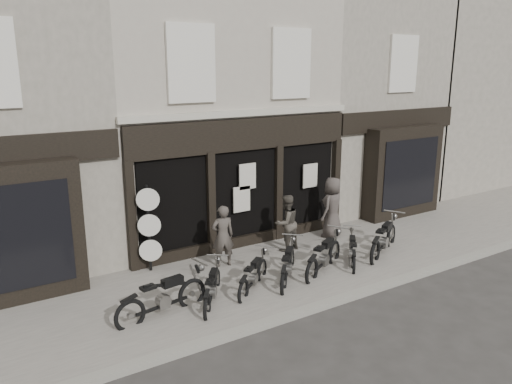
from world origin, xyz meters
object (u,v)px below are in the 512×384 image
motorcycle_3 (288,268)px  man_left (223,236)px  motorcycle_0 (163,301)px  man_centre (286,223)px  man_right (332,207)px  advert_sign_post (149,232)px  motorcycle_1 (212,291)px  motorcycle_2 (253,278)px  motorcycle_6 (384,242)px  motorcycle_5 (352,253)px  motorcycle_4 (324,259)px

motorcycle_3 → man_left: 1.97m
motorcycle_0 → man_left: (2.39, 1.68, 0.53)m
motorcycle_3 → man_centre: bearing=9.2°
motorcycle_3 → man_right: size_ratio=0.88×
man_right → advert_sign_post: (-5.78, 0.46, 0.11)m
motorcycle_1 → motorcycle_2: 1.18m
motorcycle_1 → man_left: 2.18m
motorcycle_2 → advert_sign_post: advert_sign_post is taller
motorcycle_1 → motorcycle_6: (5.57, 0.08, 0.07)m
motorcycle_5 → man_right: 2.19m
motorcycle_1 → man_centre: (3.33, 1.75, 0.58)m
motorcycle_0 → man_right: size_ratio=1.18×
man_centre → man_right: size_ratio=0.87×
motorcycle_4 → man_centre: (0.02, 1.73, 0.53)m
man_centre → motorcycle_6: bearing=136.6°
man_right → advert_sign_post: bearing=-26.9°
motorcycle_1 → man_right: man_right is taller
motorcycle_3 → man_right: (3.04, 1.86, 0.67)m
man_left → motorcycle_2: bearing=99.8°
motorcycle_4 → motorcycle_0: bearing=152.3°
motorcycle_0 → motorcycle_2: (2.34, 0.08, -0.07)m
motorcycle_0 → motorcycle_6: motorcycle_6 is taller
motorcycle_0 → advert_sign_post: size_ratio=0.92×
man_right → motorcycle_4: bearing=22.8°
motorcycle_2 → man_centre: man_centre is taller
motorcycle_4 → advert_sign_post: size_ratio=0.83×
motorcycle_3 → motorcycle_5: (2.17, -0.02, -0.04)m
man_right → motorcycle_0: bearing=-5.6°
motorcycle_1 → man_centre: 3.80m
man_left → advert_sign_post: 1.92m
motorcycle_2 → man_right: 4.51m
motorcycle_0 → man_left: size_ratio=1.34×
man_left → motorcycle_5: bearing=163.8°
motorcycle_3 → advert_sign_post: advert_sign_post is taller
motorcycle_1 → motorcycle_5: size_ratio=1.06×
motorcycle_1 → motorcycle_3: motorcycle_3 is taller
motorcycle_6 → man_left: man_left is taller
motorcycle_1 → man_right: 5.62m
motorcycle_0 → motorcycle_4: bearing=-9.2°
motorcycle_2 → motorcycle_4: size_ratio=0.80×
advert_sign_post → motorcycle_6: bearing=2.1°
motorcycle_4 → advert_sign_post: 4.60m
motorcycle_5 → man_right: man_right is taller
motorcycle_1 → motorcycle_2: (1.17, 0.11, -0.01)m
motorcycle_3 → motorcycle_4: size_ratio=0.82×
motorcycle_1 → advert_sign_post: 2.60m
motorcycle_4 → man_centre: 1.81m
motorcycle_1 → motorcycle_4: size_ratio=0.82×
man_right → man_left: bearing=-18.9°
motorcycle_6 → motorcycle_0: bearing=152.7°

